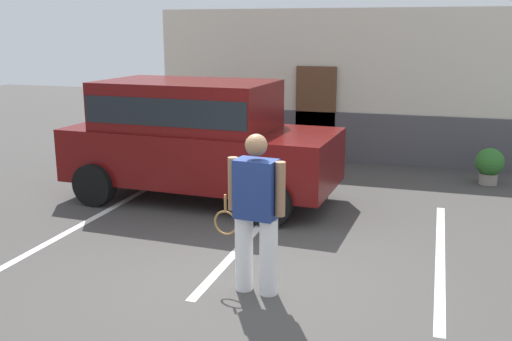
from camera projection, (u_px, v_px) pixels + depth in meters
The scene contains 8 objects.
ground_plane at pixel (252, 282), 6.91m from camera, with size 40.00×40.00×0.00m, color #423F3D.
parking_stripe_0 at pixel (93, 218), 9.20m from camera, with size 0.12×4.40×0.01m, color silver.
parking_stripe_1 at pixel (251, 235), 8.45m from camera, with size 0.12×4.40×0.01m, color silver.
parking_stripe_2 at pixel (440, 256), 7.69m from camera, with size 0.12×4.40×0.01m, color silver.
house_frontage at pixel (346, 91), 12.98m from camera, with size 8.71×0.40×3.34m.
parked_suv at pixel (196, 134), 10.03m from camera, with size 4.68×2.33×2.05m.
tennis_player_man at pixel (256, 212), 6.44m from camera, with size 0.92×0.33×1.82m.
potted_plant_by_porch at pixel (489, 164), 11.16m from camera, with size 0.53×0.53×0.70m.
Camera 1 is at (1.94, -6.11, 2.91)m, focal length 41.09 mm.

